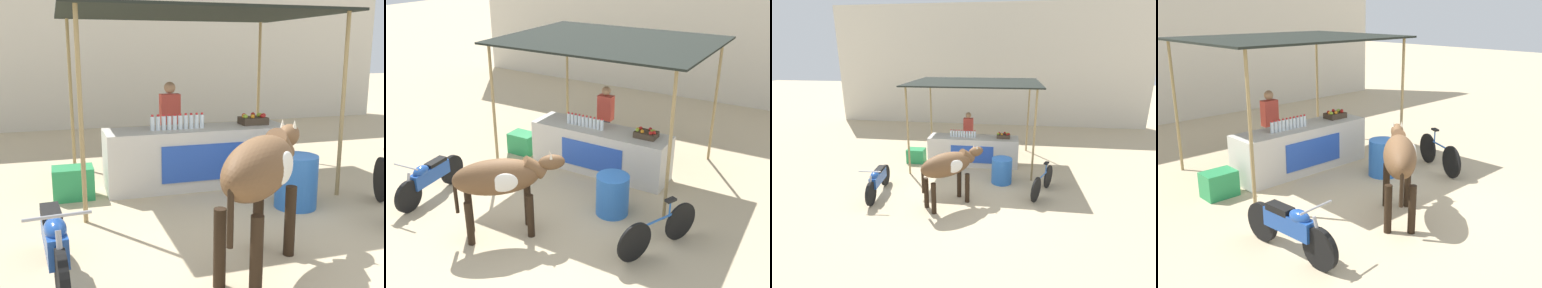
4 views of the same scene
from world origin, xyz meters
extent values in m
plane|color=tan|center=(0.00, 0.00, 0.00)|extent=(60.00, 60.00, 0.00)
cube|color=beige|center=(0.00, 8.43, 3.00)|extent=(16.00, 0.50, 5.99)
cube|color=beige|center=(0.00, 2.20, 0.48)|extent=(3.00, 0.80, 0.96)
cube|color=#264CB2|center=(0.00, 1.79, 0.48)|extent=(1.40, 0.02, 0.58)
cube|color=black|center=(0.00, 2.50, 2.75)|extent=(4.20, 3.20, 0.04)
cylinder|color=#997F51|center=(-1.89, 1.06, 1.38)|extent=(0.06, 0.06, 2.75)
cylinder|color=#997F51|center=(1.89, 1.06, 1.38)|extent=(0.06, 0.06, 2.75)
cylinder|color=#997F51|center=(-1.89, 3.94, 1.38)|extent=(0.06, 0.06, 2.75)
cylinder|color=#997F51|center=(1.89, 3.94, 1.38)|extent=(0.06, 0.06, 2.75)
cylinder|color=silver|center=(-0.76, 2.15, 1.07)|extent=(0.07, 0.07, 0.22)
cylinder|color=red|center=(-0.76, 2.15, 1.19)|extent=(0.04, 0.04, 0.03)
cylinder|color=silver|center=(-0.67, 2.15, 1.07)|extent=(0.07, 0.07, 0.22)
cylinder|color=red|center=(-0.67, 2.15, 1.19)|extent=(0.04, 0.04, 0.03)
cylinder|color=silver|center=(-0.57, 2.15, 1.07)|extent=(0.07, 0.07, 0.22)
cylinder|color=red|center=(-0.57, 2.15, 1.19)|extent=(0.04, 0.04, 0.03)
cylinder|color=silver|center=(-0.48, 2.15, 1.07)|extent=(0.07, 0.07, 0.22)
cylinder|color=red|center=(-0.48, 2.15, 1.19)|extent=(0.04, 0.04, 0.03)
cylinder|color=silver|center=(-0.39, 2.15, 1.07)|extent=(0.07, 0.07, 0.22)
cylinder|color=red|center=(-0.39, 2.15, 1.19)|extent=(0.04, 0.04, 0.03)
cylinder|color=silver|center=(-0.30, 2.15, 1.07)|extent=(0.07, 0.07, 0.22)
cylinder|color=red|center=(-0.30, 2.15, 1.19)|extent=(0.04, 0.04, 0.03)
cylinder|color=silver|center=(-0.21, 2.15, 1.07)|extent=(0.07, 0.07, 0.22)
cylinder|color=red|center=(-0.21, 2.15, 1.19)|extent=(0.04, 0.04, 0.03)
cylinder|color=silver|center=(-0.12, 2.15, 1.07)|extent=(0.07, 0.07, 0.22)
cylinder|color=red|center=(-0.12, 2.15, 1.19)|extent=(0.04, 0.04, 0.03)
cylinder|color=silver|center=(-0.03, 2.15, 1.07)|extent=(0.07, 0.07, 0.22)
cylinder|color=red|center=(-0.03, 2.15, 1.19)|extent=(0.04, 0.04, 0.03)
cylinder|color=silver|center=(0.06, 2.15, 1.07)|extent=(0.07, 0.07, 0.22)
cylinder|color=red|center=(0.06, 2.15, 1.19)|extent=(0.04, 0.04, 0.03)
cube|color=#3F3326|center=(1.00, 2.25, 1.02)|extent=(0.44, 0.32, 0.12)
sphere|color=#B21E19|center=(1.12, 2.16, 1.11)|extent=(0.08, 0.08, 0.08)
sphere|color=orange|center=(0.95, 2.16, 1.11)|extent=(0.08, 0.08, 0.08)
sphere|color=#B21E19|center=(1.04, 2.36, 1.11)|extent=(0.08, 0.08, 0.08)
sphere|color=orange|center=(0.82, 2.23, 1.11)|extent=(0.08, 0.08, 0.08)
sphere|color=#8CB22D|center=(0.83, 2.19, 1.11)|extent=(0.08, 0.08, 0.08)
sphere|color=#8CB22D|center=(1.14, 2.29, 1.11)|extent=(0.08, 0.08, 0.08)
sphere|color=#B21E19|center=(1.18, 2.22, 1.11)|extent=(0.08, 0.08, 0.08)
sphere|color=#8CB22D|center=(1.11, 2.27, 1.11)|extent=(0.08, 0.08, 0.08)
sphere|color=#B21E19|center=(0.86, 2.31, 1.11)|extent=(0.08, 0.08, 0.08)
cylinder|color=#383842|center=(-0.27, 2.95, 0.44)|extent=(0.22, 0.22, 0.88)
cube|color=#BF3F33|center=(-0.27, 2.95, 1.16)|extent=(0.34, 0.20, 0.56)
sphere|color=#A87A56|center=(-0.27, 2.95, 1.55)|extent=(0.20, 0.20, 0.20)
cube|color=#268C4C|center=(-1.99, 2.10, 0.24)|extent=(0.60, 0.44, 0.48)
cylinder|color=blue|center=(1.00, 0.78, 0.38)|extent=(0.59, 0.59, 0.75)
ellipsoid|color=brown|center=(-0.32, -0.76, 1.08)|extent=(1.37, 1.34, 0.60)
cylinder|color=black|center=(-0.09, -0.29, 0.39)|extent=(0.12, 0.12, 0.78)
cylinder|color=black|center=(0.16, -0.56, 0.39)|extent=(0.12, 0.12, 0.78)
cylinder|color=black|center=(-0.80, -0.96, 0.39)|extent=(0.12, 0.12, 0.78)
cylinder|color=black|center=(-0.55, -1.23, 0.39)|extent=(0.12, 0.12, 0.78)
cylinder|color=brown|center=(0.11, -0.35, 1.19)|extent=(0.49, 0.48, 0.41)
ellipsoid|color=brown|center=(0.33, -0.15, 1.25)|extent=(0.47, 0.46, 0.26)
cone|color=beige|center=(0.26, -0.11, 1.39)|extent=(0.05, 0.05, 0.10)
cone|color=beige|center=(0.36, -0.21, 1.39)|extent=(0.05, 0.05, 0.10)
cylinder|color=black|center=(-0.81, -1.22, 0.81)|extent=(0.06, 0.06, 0.60)
ellipsoid|color=silver|center=(-0.10, -0.85, 1.08)|extent=(0.39, 0.37, 0.32)
cylinder|color=black|center=(-2.22, -1.04, 0.30)|extent=(0.13, 0.60, 0.60)
cylinder|color=black|center=(-2.33, 0.15, 0.30)|extent=(0.13, 0.60, 0.60)
cube|color=#1E4799|center=(-2.27, -0.44, 0.48)|extent=(0.26, 0.91, 0.28)
ellipsoid|color=#1E4799|center=(-2.25, -0.66, 0.64)|extent=(0.23, 0.38, 0.20)
cube|color=black|center=(-2.29, -0.26, 0.64)|extent=(0.22, 0.45, 0.10)
cylinder|color=#99999E|center=(-2.22, -0.99, 0.88)|extent=(0.55, 0.08, 0.03)
cylinder|color=#99999E|center=(-2.22, -1.02, 0.50)|extent=(0.07, 0.21, 0.49)
cylinder|color=black|center=(1.90, -0.28, 0.33)|extent=(0.31, 0.62, 0.66)
cylinder|color=black|center=(2.32, 0.63, 0.33)|extent=(0.31, 0.62, 0.66)
cylinder|color=#2659A5|center=(2.11, 0.17, 0.55)|extent=(0.39, 0.79, 0.04)
cylinder|color=#2659A5|center=(2.20, 0.37, 0.67)|extent=(0.03, 0.03, 0.28)
cube|color=black|center=(2.20, 0.37, 0.83)|extent=(0.17, 0.21, 0.04)
camera|label=1|loc=(-2.20, -4.60, 2.21)|focal=42.00mm
camera|label=2|loc=(4.02, -5.59, 4.44)|focal=42.00mm
camera|label=3|loc=(1.06, -7.44, 3.71)|focal=28.00mm
camera|label=4|loc=(-5.54, -5.09, 3.31)|focal=42.00mm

